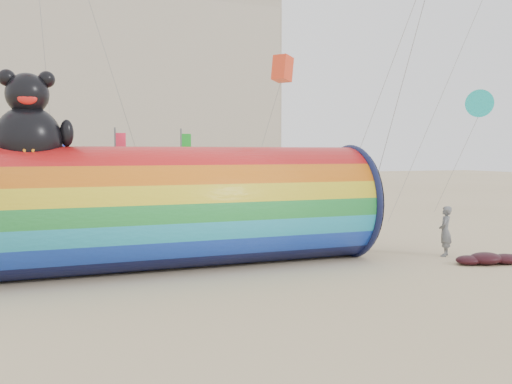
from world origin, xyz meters
name	(u,v)px	position (x,y,z in m)	size (l,w,h in m)	color
ground	(259,267)	(0.00, 0.00, 0.00)	(160.00, 160.00, 0.00)	#CCB58C
windsock_assembly	(172,204)	(-2.70, 0.98, 2.11)	(13.79, 4.20, 6.35)	red
kite_handler	(445,231)	(7.13, -0.65, 0.92)	(0.67, 0.44, 1.85)	slate
fabric_bundle	(489,259)	(7.60, -2.37, 0.17)	(2.62, 1.35, 0.41)	#3F0B14
festival_banners	(124,173)	(-2.15, 15.09, 2.64)	(7.55, 0.19, 5.20)	#59595E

